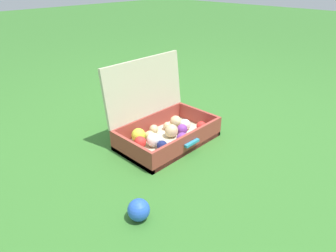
# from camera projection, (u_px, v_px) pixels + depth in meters

# --- Properties ---
(ground_plane) EXTENTS (16.00, 16.00, 0.00)m
(ground_plane) POSITION_uv_depth(u_px,v_px,m) (185.00, 141.00, 1.85)
(ground_plane) COLOR #336B28
(open_suitcase) EXTENTS (0.59, 0.43, 0.48)m
(open_suitcase) POSITION_uv_depth(u_px,v_px,m) (162.00, 125.00, 1.81)
(open_suitcase) COLOR beige
(open_suitcase) RESTS_ON ground
(stray_ball_on_grass) EXTENTS (0.09, 0.09, 0.09)m
(stray_ball_on_grass) POSITION_uv_depth(u_px,v_px,m) (139.00, 210.00, 1.25)
(stray_ball_on_grass) COLOR blue
(stray_ball_on_grass) RESTS_ON ground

